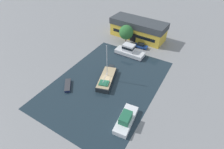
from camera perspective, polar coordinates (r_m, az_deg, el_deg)
name	(u,v)px	position (r m, az deg, el deg)	size (l,w,h in m)	color
ground_plane	(107,83)	(45.95, -1.69, -2.76)	(440.00, 440.00, 0.00)	gray
water_canal	(107,83)	(45.94, -1.69, -2.76)	(24.88, 35.21, 0.01)	#1E2D38
warehouse_building	(138,29)	(66.07, 8.49, 14.50)	(20.41, 8.59, 6.60)	gold
quay_tree_near_building	(126,32)	(61.07, 4.65, 13.58)	(4.85, 4.85, 6.69)	brown
parked_car	(141,46)	(60.59, 9.43, 9.24)	(4.50, 1.96, 1.65)	navy
sailboat_moored	(107,79)	(46.07, -1.70, -1.34)	(5.95, 10.65, 10.47)	#23282D
motor_cruiser	(129,51)	(56.18, 5.68, 7.54)	(9.44, 3.59, 3.61)	silver
small_dinghy	(68,85)	(46.10, -14.26, -3.48)	(3.96, 4.49, 0.71)	#19234C
cabin_boat	(126,119)	(37.16, 4.56, -14.41)	(3.70, 7.92, 2.72)	white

